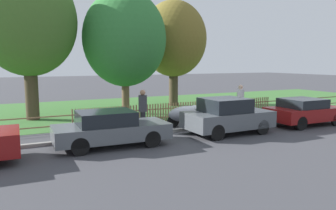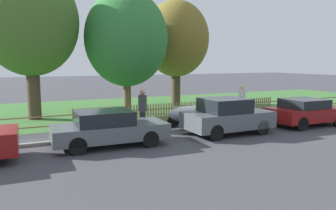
{
  "view_description": "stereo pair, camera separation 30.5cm",
  "coord_description": "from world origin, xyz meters",
  "px_view_note": "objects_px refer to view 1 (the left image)",
  "views": [
    {
      "loc": [
        -8.22,
        -12.36,
        3.04
      ],
      "look_at": [
        -1.7,
        0.8,
        1.1
      ],
      "focal_mm": 35.0,
      "sensor_mm": 36.0,
      "label": 1
    },
    {
      "loc": [
        -7.95,
        -12.49,
        3.04
      ],
      "look_at": [
        -1.7,
        0.8,
        1.1
      ],
      "focal_mm": 35.0,
      "sensor_mm": 36.0,
      "label": 2
    }
  ],
  "objects_px": {
    "parked_car_black_saloon": "(110,128)",
    "tree_nearest_kerb": "(28,22)",
    "parked_car_red_compact": "(304,111)",
    "tree_mid_park": "(174,39)",
    "covered_motorcycle": "(188,114)",
    "pedestrian_by_lamp": "(143,108)",
    "pedestrian_near_fence": "(240,100)",
    "tree_behind_motorcycle": "(125,39)",
    "parked_car_navy_estate": "(227,116)"
  },
  "relations": [
    {
      "from": "parked_car_black_saloon",
      "to": "tree_mid_park",
      "type": "relative_size",
      "value": 0.58
    },
    {
      "from": "parked_car_black_saloon",
      "to": "tree_behind_motorcycle",
      "type": "height_order",
      "value": "tree_behind_motorcycle"
    },
    {
      "from": "parked_car_navy_estate",
      "to": "tree_behind_motorcycle",
      "type": "height_order",
      "value": "tree_behind_motorcycle"
    },
    {
      "from": "parked_car_red_compact",
      "to": "tree_nearest_kerb",
      "type": "distance_m",
      "value": 14.51
    },
    {
      "from": "pedestrian_by_lamp",
      "to": "tree_nearest_kerb",
      "type": "bearing_deg",
      "value": -134.54
    },
    {
      "from": "parked_car_red_compact",
      "to": "covered_motorcycle",
      "type": "xyz_separation_m",
      "value": [
        -5.21,
        2.22,
        -0.07
      ]
    },
    {
      "from": "tree_mid_park",
      "to": "pedestrian_by_lamp",
      "type": "distance_m",
      "value": 9.39
    },
    {
      "from": "covered_motorcycle",
      "to": "pedestrian_by_lamp",
      "type": "distance_m",
      "value": 2.43
    },
    {
      "from": "tree_behind_motorcycle",
      "to": "pedestrian_near_fence",
      "type": "xyz_separation_m",
      "value": [
        4.78,
        -4.61,
        -3.32
      ]
    },
    {
      "from": "tree_behind_motorcycle",
      "to": "pedestrian_near_fence",
      "type": "relative_size",
      "value": 3.86
    },
    {
      "from": "parked_car_navy_estate",
      "to": "tree_behind_motorcycle",
      "type": "xyz_separation_m",
      "value": [
        -2.07,
        7.12,
        3.6
      ]
    },
    {
      "from": "parked_car_navy_estate",
      "to": "parked_car_red_compact",
      "type": "relative_size",
      "value": 1.0
    },
    {
      "from": "covered_motorcycle",
      "to": "pedestrian_near_fence",
      "type": "relative_size",
      "value": 1.11
    },
    {
      "from": "tree_nearest_kerb",
      "to": "pedestrian_near_fence",
      "type": "relative_size",
      "value": 4.3
    },
    {
      "from": "covered_motorcycle",
      "to": "tree_behind_motorcycle",
      "type": "relative_size",
      "value": 0.29
    },
    {
      "from": "parked_car_black_saloon",
      "to": "pedestrian_near_fence",
      "type": "height_order",
      "value": "pedestrian_near_fence"
    },
    {
      "from": "parked_car_navy_estate",
      "to": "pedestrian_near_fence",
      "type": "distance_m",
      "value": 3.7
    },
    {
      "from": "pedestrian_near_fence",
      "to": "parked_car_red_compact",
      "type": "bearing_deg",
      "value": 94.99
    },
    {
      "from": "parked_car_red_compact",
      "to": "pedestrian_by_lamp",
      "type": "distance_m",
      "value": 7.86
    },
    {
      "from": "covered_motorcycle",
      "to": "tree_mid_park",
      "type": "xyz_separation_m",
      "value": [
        2.75,
        6.82,
        3.96
      ]
    },
    {
      "from": "parked_car_red_compact",
      "to": "covered_motorcycle",
      "type": "relative_size",
      "value": 1.83
    },
    {
      "from": "parked_car_black_saloon",
      "to": "parked_car_red_compact",
      "type": "relative_size",
      "value": 1.11
    },
    {
      "from": "tree_mid_park",
      "to": "pedestrian_near_fence",
      "type": "relative_size",
      "value": 3.89
    },
    {
      "from": "tree_mid_park",
      "to": "pedestrian_by_lamp",
      "type": "height_order",
      "value": "tree_mid_park"
    },
    {
      "from": "parked_car_black_saloon",
      "to": "tree_nearest_kerb",
      "type": "xyz_separation_m",
      "value": [
        -2.1,
        7.18,
        4.42
      ]
    },
    {
      "from": "pedestrian_by_lamp",
      "to": "covered_motorcycle",
      "type": "bearing_deg",
      "value": 103.09
    },
    {
      "from": "parked_car_black_saloon",
      "to": "tree_mid_park",
      "type": "xyz_separation_m",
      "value": [
        7.13,
        8.82,
        3.91
      ]
    },
    {
      "from": "covered_motorcycle",
      "to": "tree_nearest_kerb",
      "type": "distance_m",
      "value": 9.42
    },
    {
      "from": "pedestrian_near_fence",
      "to": "pedestrian_by_lamp",
      "type": "height_order",
      "value": "same"
    },
    {
      "from": "parked_car_red_compact",
      "to": "covered_motorcycle",
      "type": "height_order",
      "value": "parked_car_red_compact"
    },
    {
      "from": "parked_car_navy_estate",
      "to": "tree_behind_motorcycle",
      "type": "distance_m",
      "value": 8.24
    },
    {
      "from": "parked_car_navy_estate",
      "to": "pedestrian_by_lamp",
      "type": "height_order",
      "value": "pedestrian_by_lamp"
    },
    {
      "from": "parked_car_navy_estate",
      "to": "tree_nearest_kerb",
      "type": "distance_m",
      "value": 11.12
    },
    {
      "from": "parked_car_black_saloon",
      "to": "tree_behind_motorcycle",
      "type": "relative_size",
      "value": 0.58
    },
    {
      "from": "parked_car_red_compact",
      "to": "pedestrian_near_fence",
      "type": "distance_m",
      "value": 3.18
    },
    {
      "from": "tree_mid_park",
      "to": "pedestrian_by_lamp",
      "type": "xyz_separation_m",
      "value": [
        -5.13,
        -7.02,
        -3.53
      ]
    },
    {
      "from": "parked_car_navy_estate",
      "to": "parked_car_red_compact",
      "type": "bearing_deg",
      "value": -1.54
    },
    {
      "from": "tree_behind_motorcycle",
      "to": "tree_mid_park",
      "type": "distance_m",
      "value": 4.53
    },
    {
      "from": "parked_car_navy_estate",
      "to": "tree_behind_motorcycle",
      "type": "bearing_deg",
      "value": 105.75
    },
    {
      "from": "covered_motorcycle",
      "to": "pedestrian_by_lamp",
      "type": "xyz_separation_m",
      "value": [
        -2.38,
        -0.2,
        0.44
      ]
    },
    {
      "from": "parked_car_black_saloon",
      "to": "parked_car_navy_estate",
      "type": "relative_size",
      "value": 1.11
    },
    {
      "from": "parked_car_black_saloon",
      "to": "covered_motorcycle",
      "type": "height_order",
      "value": "parked_car_black_saloon"
    },
    {
      "from": "tree_nearest_kerb",
      "to": "pedestrian_near_fence",
      "type": "distance_m",
      "value": 11.7
    },
    {
      "from": "covered_motorcycle",
      "to": "tree_behind_motorcycle",
      "type": "height_order",
      "value": "tree_behind_motorcycle"
    },
    {
      "from": "parked_car_black_saloon",
      "to": "pedestrian_by_lamp",
      "type": "bearing_deg",
      "value": 43.87
    },
    {
      "from": "parked_car_red_compact",
      "to": "tree_mid_park",
      "type": "relative_size",
      "value": 0.52
    },
    {
      "from": "tree_nearest_kerb",
      "to": "parked_car_black_saloon",
      "type": "bearing_deg",
      "value": -73.74
    },
    {
      "from": "parked_car_navy_estate",
      "to": "tree_mid_park",
      "type": "bearing_deg",
      "value": 76.58
    },
    {
      "from": "tree_mid_park",
      "to": "pedestrian_near_fence",
      "type": "height_order",
      "value": "tree_mid_park"
    },
    {
      "from": "tree_nearest_kerb",
      "to": "covered_motorcycle",
      "type": "bearing_deg",
      "value": -38.7
    }
  ]
}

